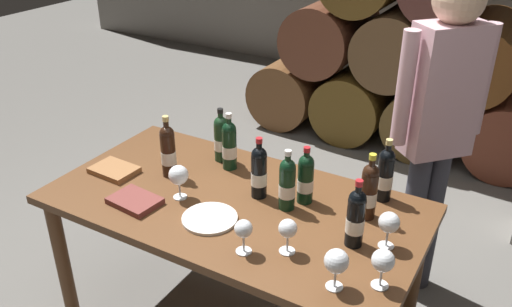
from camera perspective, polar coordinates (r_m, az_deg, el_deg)
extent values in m
cylinder|color=brown|center=(5.09, 4.40, 7.25)|extent=(0.60, 0.90, 0.60)
cylinder|color=brown|center=(4.87, 11.09, 5.84)|extent=(0.60, 0.90, 0.60)
cylinder|color=brown|center=(4.72, 18.27, 4.24)|extent=(0.60, 0.90, 0.60)
cylinder|color=#5F2D1D|center=(4.66, 25.75, 2.49)|extent=(0.60, 0.90, 0.60)
cylinder|color=brown|center=(4.80, 8.09, 12.66)|extent=(0.60, 0.90, 0.60)
cylinder|color=brown|center=(4.61, 15.44, 11.33)|extent=(0.60, 0.90, 0.60)
cylinder|color=#5A3213|center=(4.50, 23.21, 9.71)|extent=(0.60, 0.90, 0.60)
cube|color=brown|center=(2.43, -2.38, -5.45)|extent=(1.70, 0.90, 0.04)
cylinder|color=brown|center=(2.86, -20.05, -10.99)|extent=(0.07, 0.07, 0.72)
cylinder|color=brown|center=(3.29, -10.01, -4.04)|extent=(0.07, 0.07, 0.72)
cylinder|color=brown|center=(2.72, 16.63, -12.51)|extent=(0.07, 0.07, 0.72)
cylinder|color=black|center=(2.13, 10.61, -7.31)|extent=(0.07, 0.07, 0.21)
sphere|color=black|center=(2.07, 10.87, -4.82)|extent=(0.07, 0.07, 0.07)
cylinder|color=black|center=(2.05, 10.93, -4.20)|extent=(0.03, 0.03, 0.07)
cylinder|color=#B21E23|center=(2.03, 11.04, -3.14)|extent=(0.03, 0.03, 0.02)
cylinder|color=silver|center=(2.13, 10.59, -7.54)|extent=(0.07, 0.07, 0.06)
cylinder|color=#19381E|center=(2.71, -3.76, 1.21)|extent=(0.07, 0.07, 0.20)
sphere|color=#19381E|center=(2.67, -3.83, 3.26)|extent=(0.07, 0.07, 0.07)
cylinder|color=#19381E|center=(2.66, -3.85, 3.76)|extent=(0.03, 0.03, 0.06)
cylinder|color=black|center=(2.64, -3.88, 4.61)|extent=(0.03, 0.03, 0.02)
cylinder|color=silver|center=(2.72, -3.75, 1.03)|extent=(0.07, 0.07, 0.06)
cylinder|color=black|center=(2.60, -9.38, -0.17)|extent=(0.07, 0.07, 0.22)
sphere|color=black|center=(2.55, -9.58, 2.15)|extent=(0.07, 0.07, 0.07)
cylinder|color=black|center=(2.53, -9.63, 2.74)|extent=(0.03, 0.03, 0.07)
cylinder|color=tan|center=(2.51, -9.72, 3.71)|extent=(0.03, 0.03, 0.03)
cylinder|color=silver|center=(2.60, -9.37, -0.38)|extent=(0.07, 0.07, 0.07)
cylinder|color=black|center=(2.30, 11.98, -4.45)|extent=(0.07, 0.07, 0.21)
sphere|color=black|center=(2.24, 12.26, -2.01)|extent=(0.07, 0.07, 0.07)
cylinder|color=black|center=(2.23, 12.33, -1.39)|extent=(0.03, 0.03, 0.07)
cylinder|color=gold|center=(2.21, 12.45, -0.35)|extent=(0.03, 0.03, 0.02)
cylinder|color=silver|center=(2.31, 11.96, -4.68)|extent=(0.07, 0.07, 0.06)
cylinder|color=black|center=(2.32, 3.35, -3.75)|extent=(0.07, 0.07, 0.20)
sphere|color=black|center=(2.26, 3.42, -1.46)|extent=(0.07, 0.07, 0.07)
cylinder|color=black|center=(2.25, 3.44, -0.89)|extent=(0.03, 0.03, 0.06)
cylinder|color=silver|center=(2.23, 3.47, 0.08)|extent=(0.03, 0.03, 0.02)
cylinder|color=silver|center=(2.32, 3.34, -3.97)|extent=(0.07, 0.07, 0.06)
cylinder|color=black|center=(2.63, -2.87, 0.46)|extent=(0.07, 0.07, 0.21)
sphere|color=black|center=(2.58, -2.93, 2.63)|extent=(0.07, 0.07, 0.07)
cylinder|color=black|center=(2.57, -2.94, 3.18)|extent=(0.03, 0.03, 0.07)
cylinder|color=silver|center=(2.55, -2.96, 4.09)|extent=(0.03, 0.03, 0.02)
cylinder|color=silver|center=(2.64, -2.86, 0.26)|extent=(0.07, 0.07, 0.06)
cylinder|color=black|center=(2.40, 0.32, -2.46)|extent=(0.07, 0.07, 0.21)
sphere|color=black|center=(2.34, 0.33, -0.14)|extent=(0.07, 0.07, 0.07)
cylinder|color=black|center=(2.33, 0.33, 0.44)|extent=(0.03, 0.03, 0.07)
cylinder|color=#B21E23|center=(2.31, 0.34, 1.42)|extent=(0.03, 0.03, 0.02)
cylinder|color=silver|center=(2.40, 0.32, -2.68)|extent=(0.07, 0.07, 0.06)
cylinder|color=black|center=(2.37, 5.33, -3.16)|extent=(0.07, 0.07, 0.19)
sphere|color=black|center=(2.32, 5.43, -1.00)|extent=(0.07, 0.07, 0.07)
cylinder|color=black|center=(2.31, 5.46, -0.47)|extent=(0.03, 0.03, 0.06)
cylinder|color=#B21E23|center=(2.29, 5.51, 0.44)|extent=(0.03, 0.03, 0.02)
cylinder|color=silver|center=(2.38, 5.32, -3.36)|extent=(0.07, 0.07, 0.06)
cylinder|color=black|center=(2.44, 13.66, -2.66)|extent=(0.07, 0.07, 0.21)
sphere|color=black|center=(2.39, 13.95, -0.35)|extent=(0.07, 0.07, 0.07)
cylinder|color=black|center=(2.38, 14.03, 0.23)|extent=(0.03, 0.03, 0.07)
cylinder|color=tan|center=(2.36, 14.15, 1.21)|extent=(0.03, 0.03, 0.02)
cylinder|color=silver|center=(2.45, 13.63, -2.87)|extent=(0.07, 0.07, 0.06)
cylinder|color=white|center=(2.46, -8.15, -4.64)|extent=(0.06, 0.06, 0.00)
cylinder|color=white|center=(2.44, -8.21, -3.85)|extent=(0.01, 0.01, 0.07)
sphere|color=white|center=(2.40, -8.33, -2.30)|extent=(0.09, 0.09, 0.09)
cylinder|color=white|center=(2.20, 13.79, -9.62)|extent=(0.06, 0.06, 0.00)
cylinder|color=white|center=(2.18, 13.91, -8.78)|extent=(0.01, 0.01, 0.07)
sphere|color=white|center=(2.13, 14.13, -7.19)|extent=(0.08, 0.08, 0.08)
cylinder|color=white|center=(2.12, 3.36, -10.44)|extent=(0.06, 0.06, 0.00)
cylinder|color=white|center=(2.09, 3.39, -9.58)|extent=(0.01, 0.01, 0.07)
sphere|color=white|center=(2.05, 3.44, -8.04)|extent=(0.07, 0.07, 0.07)
cylinder|color=white|center=(2.11, -1.32, -10.46)|extent=(0.06, 0.06, 0.00)
cylinder|color=white|center=(2.09, -1.33, -9.60)|extent=(0.01, 0.01, 0.07)
sphere|color=white|center=(2.05, -1.36, -8.08)|extent=(0.07, 0.07, 0.07)
cylinder|color=white|center=(1.98, 8.41, -13.97)|extent=(0.06, 0.06, 0.00)
cylinder|color=white|center=(1.95, 8.49, -13.09)|extent=(0.01, 0.01, 0.07)
sphere|color=white|center=(1.90, 8.65, -11.37)|extent=(0.09, 0.09, 0.09)
cylinder|color=white|center=(2.01, 13.15, -13.64)|extent=(0.06, 0.06, 0.00)
cylinder|color=white|center=(1.99, 13.28, -12.77)|extent=(0.01, 0.01, 0.07)
sphere|color=white|center=(1.94, 13.51, -11.12)|extent=(0.08, 0.08, 0.08)
cube|color=#936038|center=(2.72, -15.00, -1.73)|extent=(0.23, 0.17, 0.03)
cube|color=brown|center=(2.45, -12.90, -4.99)|extent=(0.23, 0.18, 0.03)
cylinder|color=white|center=(2.29, -5.00, -6.97)|extent=(0.24, 0.24, 0.01)
cylinder|color=#383842|center=(3.01, 18.13, -6.90)|extent=(0.11, 0.11, 0.85)
cylinder|color=#383842|center=(2.95, 16.35, -7.32)|extent=(0.11, 0.11, 0.85)
cube|color=#CC9EA8|center=(2.65, 19.49, 6.36)|extent=(0.35, 0.36, 0.64)
cylinder|color=#CC9EA8|center=(2.76, 23.18, 7.28)|extent=(0.08, 0.08, 0.54)
cylinder|color=#CC9EA8|center=(2.52, 15.69, 6.68)|extent=(0.08, 0.08, 0.54)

